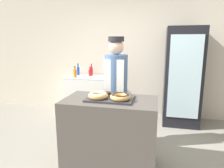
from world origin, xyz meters
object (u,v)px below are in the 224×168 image
at_px(baker_person, 116,89).
at_px(bottle_blue, 78,71).
at_px(donut_light_glaze, 98,95).
at_px(donut_chocolate_glaze, 120,96).
at_px(brownie_back_left, 106,93).
at_px(beverage_fridge, 182,77).
at_px(bottle_orange, 75,73).
at_px(brownie_back_right, 119,94).
at_px(chest_freezer, 88,96).
at_px(bottle_red, 92,71).
at_px(serving_tray, 110,98).
at_px(bottle_red_b, 90,72).

relative_size(baker_person, bottle_blue, 6.47).
xyz_separation_m(donut_light_glaze, bottle_blue, (-1.07, 1.94, 0.01)).
distance_m(donut_light_glaze, donut_chocolate_glaze, 0.28).
xyz_separation_m(brownie_back_left, bottle_blue, (-1.13, 1.73, 0.04)).
height_order(beverage_fridge, bottle_orange, beverage_fridge).
height_order(baker_person, bottle_orange, baker_person).
height_order(donut_light_glaze, bottle_orange, bottle_orange).
relative_size(donut_chocolate_glaze, brownie_back_right, 2.58).
bearing_deg(chest_freezer, bottle_red, 86.66).
bearing_deg(bottle_red, bottle_blue, -161.00).
distance_m(chest_freezer, bottle_red, 0.59).
height_order(brownie_back_right, bottle_red, bottle_red).
relative_size(baker_person, bottle_red, 6.68).
distance_m(brownie_back_left, beverage_fridge, 1.98).
bearing_deg(bottle_blue, bottle_orange, -80.79).
bearing_deg(brownie_back_right, donut_light_glaze, -138.75).
xyz_separation_m(serving_tray, bottle_red, (-0.93, 1.98, 0.06)).
height_order(brownie_back_right, baker_person, baker_person).
bearing_deg(bottle_blue, bottle_red_b, -5.69).
bearing_deg(baker_person, bottle_red, 122.14).
bearing_deg(chest_freezer, beverage_fridge, -0.19).
height_order(serving_tray, donut_light_glaze, donut_light_glaze).
xyz_separation_m(donut_light_glaze, beverage_fridge, (1.20, 1.81, -0.02)).
xyz_separation_m(brownie_back_left, beverage_fridge, (1.15, 1.61, -0.00)).
relative_size(beverage_fridge, bottle_orange, 8.19).
xyz_separation_m(chest_freezer, bottle_orange, (-0.23, -0.17, 0.54)).
relative_size(serving_tray, bottle_red_b, 2.82).
distance_m(donut_light_glaze, bottle_red, 2.18).
relative_size(bottle_red, bottle_orange, 1.09).
distance_m(serving_tray, bottle_blue, 2.24).
height_order(serving_tray, bottle_orange, bottle_orange).
bearing_deg(bottle_red, chest_freezer, -93.34).
bearing_deg(bottle_red_b, bottle_orange, -134.31).
height_order(brownie_back_right, beverage_fridge, beverage_fridge).
relative_size(brownie_back_right, bottle_red_b, 0.47).
distance_m(serving_tray, bottle_red_b, 2.06).
bearing_deg(bottle_red_b, donut_chocolate_glaze, -61.00).
bearing_deg(bottle_blue, brownie_back_left, -56.97).
height_order(beverage_fridge, bottle_red_b, beverage_fridge).
xyz_separation_m(brownie_back_right, chest_freezer, (-1.03, 1.61, -0.52)).
bearing_deg(bottle_orange, donut_chocolate_glaze, -51.45).
distance_m(serving_tray, donut_light_glaze, 0.16).
height_order(brownie_back_left, bottle_red_b, bottle_red_b).
xyz_separation_m(beverage_fridge, bottle_red, (-1.99, 0.23, 0.03)).
height_order(bottle_red, bottle_orange, bottle_red).
xyz_separation_m(brownie_back_left, bottle_red, (-0.84, 1.83, 0.03)).
xyz_separation_m(baker_person, beverage_fridge, (1.11, 1.17, 0.05)).
bearing_deg(bottle_orange, baker_person, -41.84).
relative_size(bottle_blue, bottle_red_b, 1.28).
bearing_deg(brownie_back_right, beverage_fridge, 58.85).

